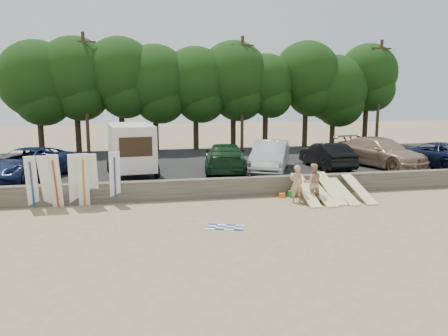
{
  "coord_description": "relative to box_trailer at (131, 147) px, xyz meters",
  "views": [
    {
      "loc": [
        -6.44,
        -18.33,
        5.21
      ],
      "look_at": [
        -2.12,
        3.0,
        1.52
      ],
      "focal_mm": 35.0,
      "sensor_mm": 36.0,
      "label": 1
    }
  ],
  "objects": [
    {
      "name": "surfboard_upright_1",
      "position": [
        -3.82,
        -4.1,
        -1.04
      ],
      "size": [
        0.6,
        0.86,
        2.51
      ],
      "primitive_type": "cube",
      "rotation": [
        0.29,
        0.0,
        -0.12
      ],
      "color": "white",
      "rests_on": "ground"
    },
    {
      "name": "surfboard_low_2",
      "position": [
        9.73,
        -5.01,
        -1.72
      ],
      "size": [
        0.56,
        2.82,
        1.15
      ],
      "primitive_type": "cube",
      "rotation": [
        0.37,
        0.0,
        0.0
      ],
      "color": "#FFF2A0",
      "rests_on": "ground"
    },
    {
      "name": "car_1",
      "position": [
        5.38,
        -0.06,
        -0.76
      ],
      "size": [
        3.34,
        6.1,
        1.67
      ],
      "primitive_type": "imported",
      "rotation": [
        0.0,
        0.0,
        2.96
      ],
      "color": "black",
      "rests_on": "parking_lot"
    },
    {
      "name": "surfboard_upright_2",
      "position": [
        -3.4,
        -4.15,
        -1.02
      ],
      "size": [
        0.56,
        0.67,
        2.55
      ],
      "primitive_type": "cube",
      "rotation": [
        0.22,
        0.0,
        -0.1
      ],
      "color": "white",
      "rests_on": "ground"
    },
    {
      "name": "utility_poles",
      "position": [
        8.72,
        9.44,
        3.13
      ],
      "size": [
        25.8,
        0.26,
        9.0
      ],
      "color": "#473321",
      "rests_on": "parking_lot"
    },
    {
      "name": "surfboard_upright_0",
      "position": [
        -4.44,
        -4.09,
        -1.04
      ],
      "size": [
        0.6,
        0.87,
        2.5
      ],
      "primitive_type": "cube",
      "rotation": [
        0.3,
        0.0,
        0.13
      ],
      "color": "white",
      "rests_on": "ground"
    },
    {
      "name": "surfboard_low_1",
      "position": [
        9.16,
        -5.18,
        -1.89
      ],
      "size": [
        0.56,
        2.93,
        0.8
      ],
      "primitive_type": "cube",
      "rotation": [
        0.25,
        0.0,
        0.0
      ],
      "color": "#FFF2A0",
      "rests_on": "ground"
    },
    {
      "name": "cooler",
      "position": [
        8.05,
        -4.16,
        -2.13
      ],
      "size": [
        0.39,
        0.32,
        0.32
      ],
      "primitive_type": "cube",
      "rotation": [
        0.0,
        0.0,
        0.04
      ],
      "color": "green",
      "rests_on": "ground"
    },
    {
      "name": "surfboard_upright_3",
      "position": [
        -2.6,
        -4.03,
        -1.03
      ],
      "size": [
        0.61,
        0.78,
        2.53
      ],
      "primitive_type": "cube",
      "rotation": [
        0.25,
        0.0,
        0.17
      ],
      "color": "white",
      "rests_on": "ground"
    },
    {
      "name": "seawall",
      "position": [
        6.72,
        -3.56,
        -1.79
      ],
      "size": [
        44.0,
        0.5,
        1.0
      ],
      "primitive_type": "cube",
      "color": "#6B6356",
      "rests_on": "ground"
    },
    {
      "name": "surfboard_upright_5",
      "position": [
        -1.79,
        -3.91,
        -1.04
      ],
      "size": [
        0.51,
        0.79,
        2.52
      ],
      "primitive_type": "cube",
      "rotation": [
        0.28,
        0.0,
        -0.02
      ],
      "color": "white",
      "rests_on": "ground"
    },
    {
      "name": "parking_lot",
      "position": [
        6.72,
        3.94,
        -1.94
      ],
      "size": [
        44.0,
        14.5,
        0.7
      ],
      "primitive_type": "cube",
      "color": "#282828",
      "rests_on": "ground"
    },
    {
      "name": "treeline",
      "position": [
        5.96,
        10.99,
        4.16
      ],
      "size": [
        32.92,
        5.98,
        9.01
      ],
      "color": "#382616",
      "rests_on": "parking_lot"
    },
    {
      "name": "car_3",
      "position": [
        11.75,
        -0.11,
        -0.8
      ],
      "size": [
        1.8,
        4.86,
        1.59
      ],
      "primitive_type": "imported",
      "rotation": [
        0.0,
        0.0,
        3.17
      ],
      "color": "black",
      "rests_on": "parking_lot"
    },
    {
      "name": "gear_bag",
      "position": [
        7.51,
        -4.16,
        -2.18
      ],
      "size": [
        0.36,
        0.32,
        0.22
      ],
      "primitive_type": "cube",
      "rotation": [
        0.0,
        0.0,
        -0.28
      ],
      "color": "orange",
      "rests_on": "ground"
    },
    {
      "name": "car_2",
      "position": [
        8.04,
        -0.36,
        -0.69
      ],
      "size": [
        3.91,
        5.77,
        1.8
      ],
      "primitive_type": "imported",
      "rotation": [
        0.0,
        0.0,
        -0.41
      ],
      "color": "#AAABB0",
      "rests_on": "parking_lot"
    },
    {
      "name": "surfboard_low_0",
      "position": [
        8.36,
        -5.18,
        -1.7
      ],
      "size": [
        0.56,
        2.81,
        1.18
      ],
      "primitive_type": "cube",
      "rotation": [
        0.38,
        0.0,
        0.0
      ],
      "color": "#FFF2A0",
      "rests_on": "ground"
    },
    {
      "name": "beachgoer_a",
      "position": [
        7.82,
        -5.31,
        -1.37
      ],
      "size": [
        0.68,
        0.45,
        1.84
      ],
      "primitive_type": "imported",
      "rotation": [
        0.0,
        0.0,
        3.16
      ],
      "color": "tan",
      "rests_on": "ground"
    },
    {
      "name": "surfboard_upright_4",
      "position": [
        -2.17,
        -4.13,
        -1.02
      ],
      "size": [
        0.59,
        0.68,
        2.55
      ],
      "primitive_type": "cube",
      "rotation": [
        0.21,
        0.0,
        0.15
      ],
      "color": "white",
      "rests_on": "ground"
    },
    {
      "name": "car_4",
      "position": [
        15.33,
        -0.19,
        -0.69
      ],
      "size": [
        4.35,
        6.72,
        1.81
      ],
      "primitive_type": "imported",
      "rotation": [
        0.0,
        0.0,
        0.32
      ],
      "color": "#A07E65",
      "rests_on": "parking_lot"
    },
    {
      "name": "beach_towel",
      "position": [
        3.64,
        -8.58,
        -2.29
      ],
      "size": [
        1.91,
        1.91,
        0.0
      ],
      "primitive_type": "plane",
      "rotation": [
        0.0,
        0.0,
        -0.34
      ],
      "color": "white",
      "rests_on": "ground"
    },
    {
      "name": "surfboard_low_3",
      "position": [
        10.32,
        -5.16,
        -1.85
      ],
      "size": [
        0.56,
        2.9,
        0.89
      ],
      "primitive_type": "cube",
      "rotation": [
        0.28,
        0.0,
        0.0
      ],
      "color": "#FFF2A0",
      "rests_on": "ground"
    },
    {
      "name": "car_0",
      "position": [
        -5.47,
        -0.28,
        -0.76
      ],
      "size": [
        5.0,
        6.59,
        1.66
      ],
      "primitive_type": "imported",
      "rotation": [
        0.0,
        0.0,
        -0.43
      ],
      "color": "#131E45",
      "rests_on": "parking_lot"
    },
    {
      "name": "ground",
      "position": [
        6.72,
        -6.56,
        -2.29
      ],
      "size": [
        120.0,
        120.0,
        0.0
      ],
      "primitive_type": "plane",
      "color": "tan",
      "rests_on": "ground"
    },
    {
      "name": "beachgoer_b",
      "position": [
        8.65,
        -5.33,
        -1.34
      ],
      "size": [
        1.02,
        0.85,
        1.9
      ],
      "primitive_type": "imported",
      "rotation": [
        0.0,
        0.0,
        2.99
      ],
      "color": "tan",
      "rests_on": "ground"
    },
    {
      "name": "box_trailer",
      "position": [
        0.0,
        0.0,
        0.0
      ],
      "size": [
        2.97,
        4.7,
        2.84
      ],
      "rotation": [
        0.0,
        0.0,
        0.12
      ],
      "color": "silver",
      "rests_on": "parking_lot"
    },
    {
      "name": "surfboard_upright_6",
      "position": [
        -0.77,
        -3.94,
        -1.01
      ],
      "size": [
        0.54,
        0.57,
        2.57
      ],
      "primitive_type": "cube",
      "rotation": [
        0.18,
        0.0,
        0.08
      ],
      "color": "white",
      "rests_on": "ground"
    },
    {
      "name": "surfboard_low_4",
      "position": [
        11.19,
        -5.2,
        -1.79
      ],
      "size": [
        0.56,
        2.87,
        1.01
      ],
      "primitive_type": "cube",
      "rotation": [
        0.32,
        0.0,
        0.0
      ],
      "color": "#FFF2A0",
      "rests_on": "ground"
    },
    {
      "name": "car_5",
      "position": [
        18.81,
        -0.68,
        -0.82
      ],
      "size": [
        3.54,
        5.93,
        1.54
      ],
      "primitive_type": "imported",
      "rotation": [
        0.0,
        0.0,
        3.33
      ],
      "color": "black",
      "rests_on": "parking_lot"
    }
  ]
}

